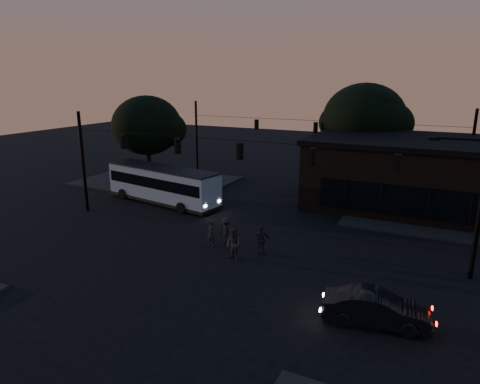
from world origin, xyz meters
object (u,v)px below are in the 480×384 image
at_px(building, 412,173).
at_px(pedestrian_c, 261,240).
at_px(pedestrian_b, 233,244).
at_px(bus, 163,183).
at_px(pedestrian_a, 211,234).
at_px(car, 376,309).
at_px(pedestrian_d, 227,231).

xyz_separation_m(building, pedestrian_c, (-6.69, -13.96, -1.79)).
xyz_separation_m(pedestrian_b, pedestrian_c, (1.13, 1.27, -0.01)).
distance_m(bus, pedestrian_c, 12.98).
relative_size(pedestrian_a, pedestrian_b, 0.89).
xyz_separation_m(building, pedestrian_a, (-9.91, -14.06, -1.89)).
bearing_deg(pedestrian_c, bus, -50.60).
bearing_deg(car, building, -8.55).
xyz_separation_m(pedestrian_a, pedestrian_b, (2.09, -1.18, 0.11)).
relative_size(bus, pedestrian_d, 6.45).
distance_m(building, pedestrian_d, 16.26).
bearing_deg(building, pedestrian_c, -115.60).
xyz_separation_m(car, pedestrian_b, (-8.16, 3.17, 0.22)).
height_order(bus, pedestrian_a, bus).
bearing_deg(pedestrian_a, pedestrian_b, -19.90).
distance_m(pedestrian_b, pedestrian_c, 1.70).
height_order(pedestrian_b, pedestrian_d, pedestrian_b).
bearing_deg(pedestrian_c, building, -137.24).
relative_size(bus, pedestrian_c, 5.85).
relative_size(pedestrian_a, pedestrian_d, 0.99).
height_order(pedestrian_c, pedestrian_d, pedestrian_c).
distance_m(car, pedestrian_d, 10.95).
relative_size(bus, pedestrian_a, 6.53).
distance_m(pedestrian_a, pedestrian_c, 3.22).
distance_m(car, pedestrian_a, 11.14).
distance_m(bus, car, 21.29).
height_order(building, car, building).
bearing_deg(building, pedestrian_b, -117.15).
relative_size(pedestrian_c, pedestrian_d, 1.10).
xyz_separation_m(pedestrian_c, pedestrian_d, (-2.60, 0.74, -0.09)).
relative_size(pedestrian_a, pedestrian_c, 0.90).
bearing_deg(pedestrian_c, pedestrian_d, -37.58).
xyz_separation_m(pedestrian_a, pedestrian_d, (0.61, 0.84, 0.01)).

